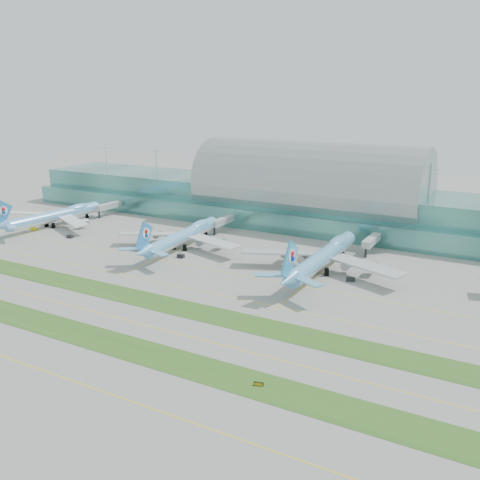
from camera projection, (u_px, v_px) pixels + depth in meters
The scene contains 18 objects.
ground at pixel (158, 306), 174.78m from camera, with size 700.00×700.00×0.00m, color gray.
terminal at pixel (309, 198), 279.41m from camera, with size 340.00×69.10×36.00m.
grass_strip_near at pixel (98, 339), 151.20m from camera, with size 420.00×12.00×0.08m, color #2D591E.
grass_strip_far at pixel (162, 303), 176.46m from camera, with size 420.00×12.00×0.08m, color #2D591E.
taxiline_a at pixel (41, 370), 134.37m from camera, with size 420.00×0.35×0.01m, color yellow.
taxiline_b at pixel (130, 321), 163.00m from camera, with size 420.00×0.35×0.01m, color yellow.
taxiline_c at pixel (189, 289), 189.94m from camera, with size 420.00×0.35×0.01m, color yellow.
taxiline_d at pixel (221, 271), 208.46m from camera, with size 420.00×0.35×0.01m, color yellow.
airliner_a at pixel (55, 215), 277.51m from camera, with size 59.89×68.10×18.74m.
airliner_b at pixel (184, 235), 238.43m from camera, with size 60.51×68.94×18.97m.
airliner_c at pixel (324, 256), 206.69m from camera, with size 66.31×75.13×20.71m.
gse_a at pixel (34, 229), 270.46m from camera, with size 3.69×1.71×1.40m, color yellow.
gse_b at pixel (70, 236), 256.12m from camera, with size 3.20×1.78×1.28m, color black.
gse_c at pixel (135, 249), 235.28m from camera, with size 3.60×1.59×1.55m, color black.
gse_d at pixel (181, 256), 225.31m from camera, with size 3.05×1.67×1.50m, color black.
gse_e at pixel (290, 273), 204.11m from camera, with size 2.92×1.56×1.39m, color #C38B0B.
gse_f at pixel (351, 279), 197.05m from camera, with size 3.27×1.53×1.53m, color black.
taxiway_sign_east at pixel (259, 384), 126.87m from camera, with size 2.34×0.81×1.00m.
Camera 1 is at (102.57, -129.10, 67.37)m, focal length 40.00 mm.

